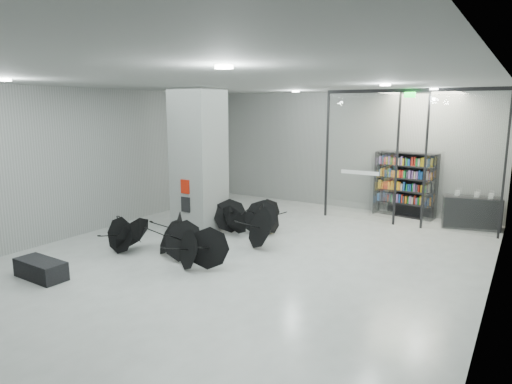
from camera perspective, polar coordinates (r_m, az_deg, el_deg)
The scene contains 10 objects.
room at distance 9.49m, azimuth -3.24°, elevation 6.97°, with size 14.00×14.02×4.01m.
column at distance 12.66m, azimuth -7.32°, elevation 4.00°, with size 1.20×1.20×4.00m, color slate.
fire_cabinet at distance 12.28m, azimuth -9.06°, elevation 0.68°, with size 0.28×0.04×0.38m, color #A50A07.
info_panel at distance 12.38m, azimuth -9.00°, elevation -1.60°, with size 0.30×0.03×0.42m, color black.
exit_sign at distance 13.42m, azimuth 19.07°, elevation 11.67°, with size 0.30×0.06×0.15m, color #0CE533.
glass_partition at distance 13.67m, azimuth 18.81°, elevation 4.77°, with size 5.06×0.08×4.00m.
bench at distance 10.31m, azimuth -25.81°, elevation -8.87°, with size 1.19×0.51×0.38m, color black.
bookshelf at distance 15.09m, azimuth 18.56°, elevation 0.90°, with size 1.88×0.38×2.07m, color black, non-canonical shape.
shop_counter at distance 14.42m, azimuth 25.82°, elevation -2.36°, with size 1.55×0.62×0.93m, color black.
umbrella_cluster at distance 11.52m, azimuth -5.36°, elevation -5.27°, with size 3.89×4.56×1.23m.
Camera 1 is at (5.42, -7.77, 3.45)m, focal length 31.27 mm.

